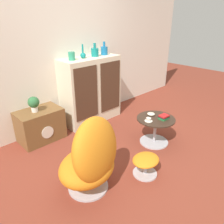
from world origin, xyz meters
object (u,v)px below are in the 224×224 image
Objects in this scene: coffee_table at (155,128)px; vase_inner_left at (83,55)px; sideboard at (91,90)px; book_stack at (164,117)px; teacup at (149,120)px; tv_console at (40,125)px; vase_rightmost at (104,50)px; vase_leftmost at (72,56)px; egg_chair at (91,159)px; ottoman at (146,162)px; potted_plant at (34,103)px; vase_inner_right at (95,52)px; bowl at (151,114)px.

vase_inner_left is (-0.32, 1.32, 0.99)m from coffee_table.
sideboard is 7.93× the size of book_stack.
sideboard is 2.04× the size of coffee_table.
sideboard is at bearing 91.09° from teacup.
vase_rightmost reaches higher than tv_console.
tv_console is 2.91× the size of vase_rightmost.
vase_inner_left reaches higher than tv_console.
vase_inner_left reaches higher than vase_leftmost.
vase_rightmost reaches higher than coffee_table.
egg_chair is 4.13× the size of vase_inner_left.
book_stack is (0.38, -1.41, -0.79)m from vase_inner_left.
teacup is at bearing 6.36° from egg_chair.
egg_chair is 0.74m from ottoman.
potted_plant reaches higher than ottoman.
vase_inner_left reaches higher than vase_inner_right.
coffee_table is 1.68m from vase_inner_left.
potted_plant is 1.73m from teacup.
vase_rightmost is 0.98× the size of potted_plant.
vase_inner_left is 1.02× the size of vase_inner_right.
teacup is (-0.16, 0.02, 0.19)m from coffee_table.
bowl is at bearing -95.68° from vase_rightmost.
coffee_table is 1.66m from vase_inner_right.
vase_leftmost is 0.58× the size of vase_inner_left.
potted_plant is 1.60× the size of book_stack.
potted_plant is (-0.05, 0.00, 0.39)m from tv_console.
sideboard is 10.07× the size of teacup.
book_stack is (1.34, -1.42, -0.19)m from potted_plant.
sideboard is 0.66m from vase_inner_left.
book_stack is at bearing -93.87° from vase_rightmost.
vase_inner_left is 0.98× the size of vase_rightmost.
book_stack is at bearing -55.32° from coffee_table.
vase_inner_left is at bearing 178.37° from sideboard.
teacup is at bearing -103.70° from vase_rightmost.
teacup is at bearing -88.91° from sideboard.
egg_chair is 8.05× the size of teacup.
sideboard reaches higher than coffee_table.
book_stack is (1.29, -1.42, 0.20)m from tv_console.
sideboard is at bearing -0.62° from vase_leftmost.
egg_chair reaches higher than teacup.
coffee_table is (0.70, 0.37, 0.07)m from ottoman.
bowl is at bearing 9.61° from egg_chair.
vase_leftmost is 1.56m from bowl.
sideboard is at bearing -1.63° from vase_inner_left.
vase_rightmost is at bearing 86.13° from book_stack.
tv_console is 1.34m from vase_inner_left.
potted_plant is at bearing 179.82° from vase_inner_right.
vase_inner_right is 1.63m from book_stack.
book_stack is at bearing -84.98° from vase_inner_right.
vase_leftmost is (0.16, 1.69, 1.06)m from ottoman.
vase_leftmost is at bearing 180.00° from vase_inner_right.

